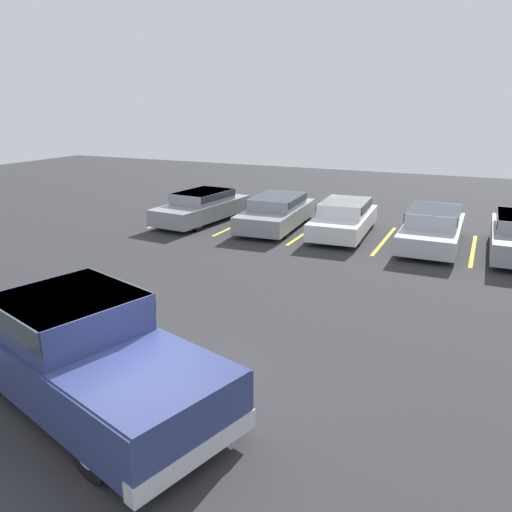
% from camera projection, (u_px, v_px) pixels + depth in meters
% --- Properties ---
extents(ground_plane, '(60.00, 60.00, 0.00)m').
position_uv_depth(ground_plane, '(135.00, 400.00, 8.07)').
color(ground_plane, '#2D2D30').
extents(stall_stripe_a, '(0.12, 4.08, 0.01)m').
position_uv_depth(stall_stripe_a, '(177.00, 218.00, 20.94)').
color(stall_stripe_a, yellow).
rests_on(stall_stripe_a, ground_plane).
extents(stall_stripe_b, '(0.12, 4.08, 0.01)m').
position_uv_depth(stall_stripe_b, '(238.00, 224.00, 19.79)').
color(stall_stripe_b, yellow).
rests_on(stall_stripe_b, ground_plane).
extents(stall_stripe_c, '(0.12, 4.08, 0.01)m').
position_uv_depth(stall_stripe_c, '(307.00, 232.00, 18.63)').
color(stall_stripe_c, yellow).
rests_on(stall_stripe_c, ground_plane).
extents(stall_stripe_d, '(0.12, 4.08, 0.01)m').
position_uv_depth(stall_stripe_d, '(384.00, 240.00, 17.47)').
color(stall_stripe_d, yellow).
rests_on(stall_stripe_d, ground_plane).
extents(stall_stripe_e, '(0.12, 4.08, 0.01)m').
position_uv_depth(stall_stripe_e, '(473.00, 250.00, 16.31)').
color(stall_stripe_e, yellow).
rests_on(stall_stripe_e, ground_plane).
extents(pickup_truck, '(5.78, 3.48, 1.75)m').
position_uv_depth(pickup_truck, '(83.00, 352.00, 7.82)').
color(pickup_truck, navy).
rests_on(pickup_truck, ground_plane).
extents(parked_sedan_a, '(2.16, 4.76, 1.23)m').
position_uv_depth(parked_sedan_a, '(202.00, 205.00, 20.07)').
color(parked_sedan_a, gray).
rests_on(parked_sedan_a, ground_plane).
extents(parked_sedan_b, '(2.10, 4.71, 1.22)m').
position_uv_depth(parked_sedan_b, '(277.00, 211.00, 19.13)').
color(parked_sedan_b, gray).
rests_on(parked_sedan_b, ground_plane).
extents(parked_sedan_c, '(1.98, 4.37, 1.25)m').
position_uv_depth(parked_sedan_c, '(344.00, 217.00, 18.04)').
color(parked_sedan_c, silver).
rests_on(parked_sedan_c, ground_plane).
extents(parked_sedan_d, '(1.80, 4.59, 1.25)m').
position_uv_depth(parked_sedan_d, '(433.00, 226.00, 16.66)').
color(parked_sedan_d, '#B7BABF').
rests_on(parked_sedan_d, ground_plane).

